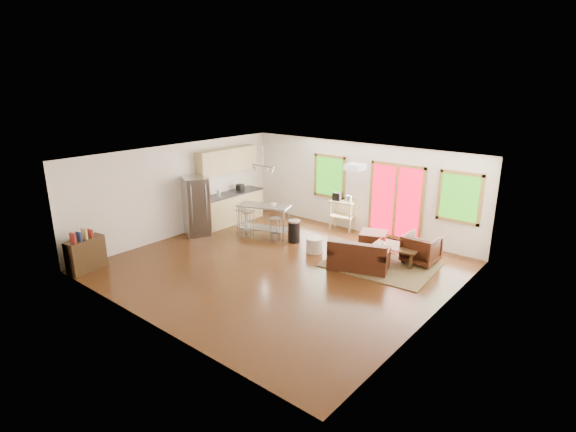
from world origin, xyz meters
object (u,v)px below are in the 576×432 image
Objects in this scene: ottoman at (373,240)px; armchair at (421,247)px; loveseat at (359,258)px; island at (264,215)px; rug at (381,264)px; kitchen_cart at (342,205)px; coffee_table at (396,248)px; refrigerator at (196,206)px.

armchair is at bearing -5.30° from ottoman.
loveseat is 0.99× the size of island.
island is (-3.57, -0.27, 0.62)m from rug.
loveseat is 1.63m from armchair.
rug is at bearing 48.21° from armchair.
ottoman is at bearing 129.08° from rug.
rug is at bearing -36.61° from kitchen_cart.
coffee_table is 0.73× the size of island.
armchair is 1.40m from ottoman.
refrigerator is at bearing -161.82° from coffee_table.
coffee_table is 2.75m from kitchen_cart.
island reaches higher than coffee_table.
coffee_table is 1.03× the size of kitchen_cart.
rug is 2.85m from kitchen_cart.
ottoman is 0.43× the size of island.
armchair is at bearing 44.98° from refrigerator.
rug is 1.59× the size of island.
armchair is 1.19× the size of ottoman.
armchair is at bearing 47.64° from rug.
rug is 3.13× the size of armchair.
island is (-3.28, 0.28, 0.35)m from loveseat.
loveseat is at bearing -117.93° from coffee_table.
ottoman is at bearing 21.81° from island.
rug is 1.48× the size of refrigerator.
loveseat is 2.31× the size of ottoman.
refrigerator is (-5.35, -1.76, 0.47)m from coffee_table.
kitchen_cart is at bearing 111.98° from loveseat.
loveseat is 4.96m from refrigerator.
rug is 1.08m from armchair.
ottoman is at bearing -4.73° from armchair.
armchair reaches higher than rug.
kitchen_cart is (-2.21, 1.64, 0.75)m from rug.
loveseat is 1.94× the size of armchair.
ottoman is (-1.39, 0.13, -0.17)m from armchair.
coffee_table is at bearing 38.47° from armchair.
kitchen_cart is at bearing -16.68° from armchair.
loveseat is 3.31m from island.
island is at bearing -125.53° from kitchen_cart.
refrigerator is at bearing -134.21° from kitchen_cart.
ottoman is at bearing -27.11° from kitchen_cart.
refrigerator is (-4.44, -2.26, 0.62)m from ottoman.
kitchen_cart is (2.94, 3.02, -0.08)m from refrigerator.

